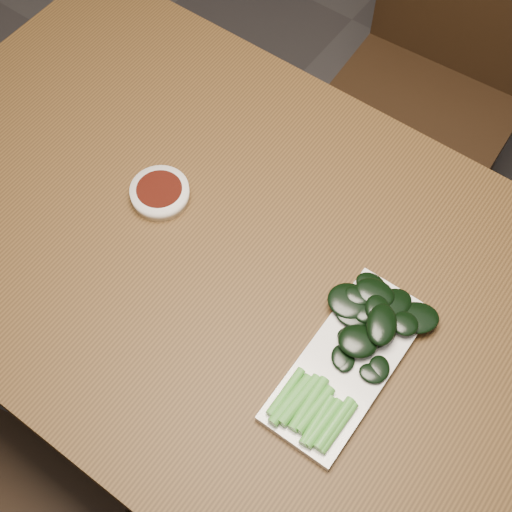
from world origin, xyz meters
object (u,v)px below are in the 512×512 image
at_px(chair_far, 431,84).
at_px(serving_plate, 347,363).
at_px(gai_lan, 358,342).
at_px(table, 255,288).
at_px(sauce_bowl, 160,193).

relative_size(chair_far, serving_plate, 2.98).
bearing_deg(gai_lan, chair_far, 107.46).
relative_size(table, gai_lan, 4.58).
bearing_deg(gai_lan, serving_plate, -84.86).
bearing_deg(table, serving_plate, -14.13).
distance_m(serving_plate, gai_lan, 0.03).
xyz_separation_m(table, gai_lan, (0.21, -0.02, 0.10)).
height_order(serving_plate, gai_lan, gai_lan).
relative_size(table, serving_plate, 4.68).
xyz_separation_m(table, sauce_bowl, (-0.21, 0.01, 0.09)).
bearing_deg(serving_plate, gai_lan, 95.14).
xyz_separation_m(chair_far, serving_plate, (0.25, -0.82, 0.27)).
distance_m(chair_far, gai_lan, 0.87).
relative_size(chair_far, sauce_bowl, 8.96).
bearing_deg(chair_far, serving_plate, -75.98).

